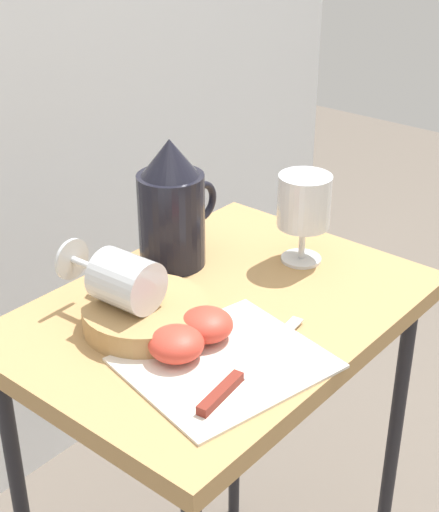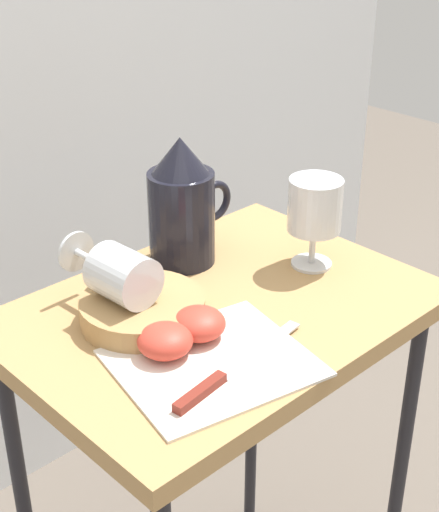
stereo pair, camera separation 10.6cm
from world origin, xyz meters
name	(u,v)px [view 2 (the right image)]	position (x,y,z in m)	size (l,w,h in m)	color
table	(220,350)	(0.00, 0.00, 0.65)	(0.60, 0.43, 0.73)	#AD8451
linen_napkin	(212,363)	(-0.10, -0.10, 0.73)	(0.24, 0.20, 0.00)	silver
basket_tray	(143,310)	(-0.10, 0.04, 0.75)	(0.17, 0.17, 0.04)	#AD8451
pitcher	(182,213)	(0.05, 0.14, 0.81)	(0.16, 0.10, 0.20)	black
wine_glass_upright	(315,210)	(0.19, -0.01, 0.83)	(0.08, 0.08, 0.14)	silver
wine_glass_tipped_near	(121,274)	(-0.12, 0.06, 0.80)	(0.08, 0.15, 0.07)	silver
apple_half_left	(165,341)	(-0.14, -0.04, 0.76)	(0.07, 0.07, 0.04)	#CC3D2D
apple_half_right	(199,324)	(-0.08, -0.04, 0.76)	(0.07, 0.07, 0.04)	#CC3D2D
knife	(222,376)	(-0.12, -0.13, 0.74)	(0.24, 0.05, 0.01)	silver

